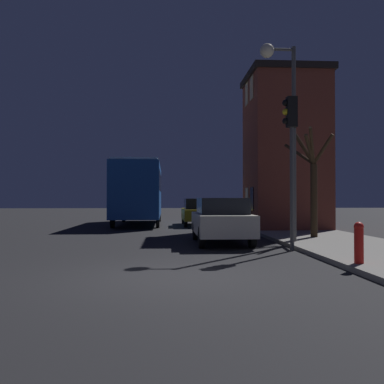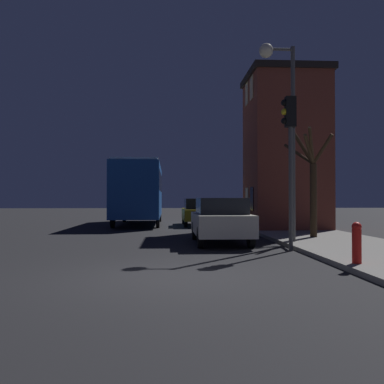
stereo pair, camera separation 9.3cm
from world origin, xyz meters
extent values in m
plane|color=black|center=(0.00, 0.00, 0.00)|extent=(120.00, 120.00, 0.00)
cube|color=brown|center=(5.75, 12.05, 3.75)|extent=(3.52, 3.67, 7.25)
cube|color=black|center=(5.75, 12.05, 7.52)|extent=(3.76, 3.91, 0.30)
cube|color=black|center=(3.97, 11.44, 1.52)|extent=(0.03, 0.70, 1.10)
cube|color=#E5C67F|center=(3.97, 12.67, 1.52)|extent=(0.03, 0.70, 1.10)
cube|color=#E5C67F|center=(3.97, 11.44, 6.77)|extent=(0.03, 0.70, 1.10)
cube|color=#E5C67F|center=(3.97, 12.67, 6.77)|extent=(0.03, 0.70, 1.10)
cylinder|color=#4C4C4C|center=(4.17, 5.47, 3.36)|extent=(0.14, 0.14, 6.47)
cylinder|color=#4C4C4C|center=(3.72, 5.47, 6.50)|extent=(0.90, 0.09, 0.09)
sphere|color=#F4EAC6|center=(3.27, 5.47, 6.45)|extent=(0.47, 0.47, 0.47)
cylinder|color=#4C4C4C|center=(3.63, 3.91, 1.82)|extent=(0.12, 0.12, 3.64)
cube|color=black|center=(3.63, 3.91, 4.09)|extent=(0.30, 0.24, 0.90)
sphere|color=black|center=(3.45, 3.91, 4.36)|extent=(0.20, 0.20, 0.20)
sphere|color=yellow|center=(3.45, 3.91, 4.09)|extent=(0.20, 0.20, 0.20)
sphere|color=black|center=(3.45, 3.91, 3.82)|extent=(0.20, 0.20, 0.20)
cylinder|color=#382819|center=(5.38, 7.00, 1.47)|extent=(0.25, 0.25, 2.70)
cylinder|color=#382819|center=(5.04, 7.06, 3.39)|extent=(0.83, 0.26, 1.21)
cylinder|color=#382819|center=(5.14, 6.49, 3.41)|extent=(0.61, 1.14, 1.25)
cylinder|color=#382819|center=(5.63, 6.71, 3.33)|extent=(0.65, 0.74, 1.09)
cylinder|color=#382819|center=(5.10, 6.61, 3.30)|extent=(0.73, 0.94, 1.05)
cylinder|color=#382819|center=(5.01, 7.57, 3.23)|extent=(0.86, 1.25, 0.93)
cube|color=#194793|center=(-1.68, 17.11, 1.97)|extent=(2.54, 9.21, 2.99)
cube|color=black|center=(-1.68, 17.11, 2.51)|extent=(2.56, 8.47, 1.08)
cube|color=#B2B2B2|center=(-1.68, 17.11, 3.53)|extent=(2.41, 8.75, 0.12)
cylinder|color=black|center=(-0.50, 20.10, 0.48)|extent=(0.18, 0.96, 0.96)
cylinder|color=black|center=(-2.85, 20.10, 0.48)|extent=(0.18, 0.96, 0.96)
cylinder|color=black|center=(-0.50, 14.12, 0.48)|extent=(0.18, 0.96, 0.96)
cylinder|color=black|center=(-2.85, 14.12, 0.48)|extent=(0.18, 0.96, 0.96)
cube|color=beige|center=(1.82, 6.15, 0.68)|extent=(1.77, 4.27, 0.69)
cube|color=black|center=(1.82, 5.93, 1.29)|extent=(1.55, 2.22, 0.53)
cylinder|color=black|center=(2.61, 7.53, 0.34)|extent=(0.18, 0.67, 0.67)
cylinder|color=black|center=(1.03, 7.53, 0.34)|extent=(0.18, 0.67, 0.67)
cylinder|color=black|center=(2.61, 4.76, 0.34)|extent=(0.18, 0.67, 0.67)
cylinder|color=black|center=(1.03, 4.76, 0.34)|extent=(0.18, 0.67, 0.67)
cube|color=olive|center=(1.79, 15.87, 0.64)|extent=(1.79, 4.66, 0.62)
cube|color=black|center=(1.79, 15.63, 1.24)|extent=(1.58, 2.42, 0.59)
cylinder|color=black|center=(2.60, 17.38, 0.33)|extent=(0.18, 0.67, 0.67)
cylinder|color=black|center=(0.98, 17.38, 0.33)|extent=(0.18, 0.67, 0.67)
cylinder|color=black|center=(2.60, 14.35, 0.33)|extent=(0.18, 0.67, 0.67)
cylinder|color=black|center=(0.98, 14.35, 0.33)|extent=(0.18, 0.67, 0.67)
cylinder|color=red|center=(4.14, 0.66, 0.50)|extent=(0.20, 0.20, 0.75)
sphere|color=red|center=(4.14, 0.66, 0.92)|extent=(0.21, 0.21, 0.21)
camera|label=1|loc=(-0.07, -8.44, 1.54)|focal=40.00mm
camera|label=2|loc=(0.02, -8.45, 1.54)|focal=40.00mm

